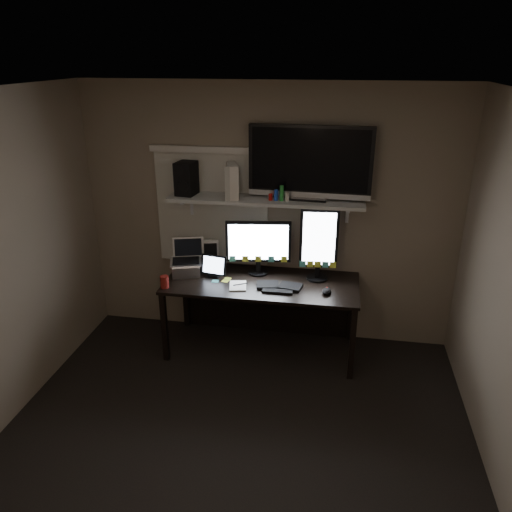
% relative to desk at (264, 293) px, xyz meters
% --- Properties ---
extents(floor, '(3.60, 3.60, 0.00)m').
position_rel_desk_xyz_m(floor, '(0.00, -1.55, -0.55)').
color(floor, black).
rests_on(floor, ground).
extents(ceiling, '(3.60, 3.60, 0.00)m').
position_rel_desk_xyz_m(ceiling, '(0.00, -1.55, 1.95)').
color(ceiling, silver).
rests_on(ceiling, back_wall).
extents(back_wall, '(3.60, 0.00, 3.60)m').
position_rel_desk_xyz_m(back_wall, '(0.00, 0.25, 0.70)').
color(back_wall, '#726551').
rests_on(back_wall, floor).
extents(window_blinds, '(1.10, 0.02, 1.10)m').
position_rel_desk_xyz_m(window_blinds, '(-0.55, 0.24, 0.75)').
color(window_blinds, beige).
rests_on(window_blinds, back_wall).
extents(desk, '(1.80, 0.75, 0.73)m').
position_rel_desk_xyz_m(desk, '(0.00, 0.00, 0.00)').
color(desk, black).
rests_on(desk, floor).
extents(wall_shelf, '(1.80, 0.35, 0.03)m').
position_rel_desk_xyz_m(wall_shelf, '(0.00, 0.08, 0.91)').
color(wall_shelf, '#B1B1AC').
rests_on(wall_shelf, back_wall).
extents(monitor_landscape, '(0.62, 0.14, 0.54)m').
position_rel_desk_xyz_m(monitor_landscape, '(-0.06, 0.07, 0.45)').
color(monitor_landscape, black).
rests_on(monitor_landscape, desk).
extents(monitor_portrait, '(0.36, 0.09, 0.70)m').
position_rel_desk_xyz_m(monitor_portrait, '(0.51, 0.03, 0.53)').
color(monitor_portrait, black).
rests_on(monitor_portrait, desk).
extents(keyboard, '(0.42, 0.16, 0.03)m').
position_rel_desk_xyz_m(keyboard, '(0.17, -0.21, 0.19)').
color(keyboard, black).
rests_on(keyboard, desk).
extents(mouse, '(0.10, 0.13, 0.04)m').
position_rel_desk_xyz_m(mouse, '(0.61, -0.26, 0.20)').
color(mouse, black).
rests_on(mouse, desk).
extents(notepad, '(0.19, 0.24, 0.01)m').
position_rel_desk_xyz_m(notepad, '(-0.20, -0.26, 0.18)').
color(notepad, white).
rests_on(notepad, desk).
extents(tablet, '(0.27, 0.15, 0.22)m').
position_rel_desk_xyz_m(tablet, '(-0.47, -0.08, 0.29)').
color(tablet, black).
rests_on(tablet, desk).
extents(file_sorter, '(0.23, 0.15, 0.27)m').
position_rel_desk_xyz_m(file_sorter, '(-0.60, 0.13, 0.31)').
color(file_sorter, black).
rests_on(file_sorter, desk).
extents(laptop, '(0.35, 0.31, 0.33)m').
position_rel_desk_xyz_m(laptop, '(-0.74, -0.08, 0.34)').
color(laptop, silver).
rests_on(laptop, desk).
extents(cup, '(0.09, 0.09, 0.11)m').
position_rel_desk_xyz_m(cup, '(-0.85, -0.39, 0.23)').
color(cup, maroon).
rests_on(cup, desk).
extents(sticky_notes, '(0.30, 0.24, 0.00)m').
position_rel_desk_xyz_m(sticky_notes, '(-0.37, -0.18, 0.18)').
color(sticky_notes, '#F1FE45').
rests_on(sticky_notes, desk).
extents(tv, '(1.11, 0.25, 0.66)m').
position_rel_desk_xyz_m(tv, '(0.39, 0.13, 1.26)').
color(tv, black).
rests_on(tv, wall_shelf).
extents(game_console, '(0.16, 0.27, 0.31)m').
position_rel_desk_xyz_m(game_console, '(-0.30, 0.06, 1.08)').
color(game_console, beige).
rests_on(game_console, wall_shelf).
extents(speaker, '(0.19, 0.23, 0.31)m').
position_rel_desk_xyz_m(speaker, '(-0.75, 0.09, 1.08)').
color(speaker, black).
rests_on(speaker, wall_shelf).
extents(bottles, '(0.23, 0.10, 0.14)m').
position_rel_desk_xyz_m(bottles, '(0.13, 0.02, 1.00)').
color(bottles, '#A50F0C').
rests_on(bottles, wall_shelf).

